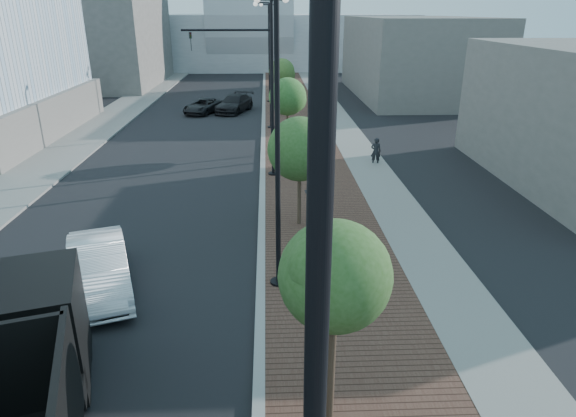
{
  "coord_description": "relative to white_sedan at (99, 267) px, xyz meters",
  "views": [
    {
      "loc": [
        0.3,
        -4.72,
        8.62
      ],
      "look_at": [
        1.0,
        12.0,
        2.0
      ],
      "focal_mm": 31.31,
      "sensor_mm": 36.0,
      "label": 1
    }
  ],
  "objects": [
    {
      "name": "dark_car_far",
      "position": [
        2.61,
        31.22,
        -0.07
      ],
      "size": [
        3.75,
        5.67,
        1.53
      ],
      "primitive_type": "imported",
      "rotation": [
        0.0,
        0.0,
        -0.34
      ],
      "color": "black",
      "rests_on": "ground"
    },
    {
      "name": "commercial_block_ne",
      "position": [
        21.25,
        40.01,
        3.17
      ],
      "size": [
        12.0,
        22.0,
        8.0
      ],
      "primitive_type": "cube",
      "color": "#645F5A",
      "rests_on": "ground"
    },
    {
      "name": "tree_3",
      "position": [
        6.9,
        29.03,
        2.94
      ],
      "size": [
        2.26,
        2.18,
        4.88
      ],
      "color": "#382619",
      "rests_on": "ground"
    },
    {
      "name": "commercial_block_nw",
      "position": [
        -14.75,
        50.01,
        4.17
      ],
      "size": [
        14.0,
        20.0,
        10.0
      ],
      "primitive_type": "cube",
      "color": "#5F5B56",
      "rests_on": "ground"
    },
    {
      "name": "streetlight_3",
      "position": [
        5.74,
        24.01,
        3.51
      ],
      "size": [
        1.44,
        0.56,
        9.21
      ],
      "color": "black",
      "rests_on": "ground"
    },
    {
      "name": "streetlight_1",
      "position": [
        5.74,
        0.01,
        3.51
      ],
      "size": [
        1.44,
        0.56,
        9.21
      ],
      "color": "black",
      "rests_on": "ground"
    },
    {
      "name": "utility_cover_1",
      "position": [
        7.65,
        -1.99,
        -0.7
      ],
      "size": [
        0.5,
        0.5,
        0.02
      ],
      "primitive_type": "cube",
      "color": "black",
      "rests_on": "sidewalk"
    },
    {
      "name": "traffic_mast",
      "position": [
        4.95,
        15.01,
        4.15
      ],
      "size": [
        5.09,
        0.2,
        8.0
      ],
      "color": "black",
      "rests_on": "ground"
    },
    {
      "name": "curb",
      "position": [
        5.25,
        30.01,
        -0.76
      ],
      "size": [
        0.3,
        140.0,
        0.14
      ],
      "primitive_type": "cube",
      "color": "gray",
      "rests_on": "ground"
    },
    {
      "name": "dark_car_mid",
      "position": [
        -0.2,
        30.73,
        -0.2
      ],
      "size": [
        3.59,
        5.04,
        1.28
      ],
      "primitive_type": "imported",
      "rotation": [
        0.0,
        0.0,
        -0.36
      ],
      "color": "black",
      "rests_on": "ground"
    },
    {
      "name": "white_sedan",
      "position": [
        0.0,
        0.0,
        0.0
      ],
      "size": [
        3.34,
        5.37,
        1.67
      ],
      "primitive_type": "imported",
      "rotation": [
        0.0,
        0.0,
        0.34
      ],
      "color": "white",
      "rests_on": "ground"
    },
    {
      "name": "tree_1",
      "position": [
        6.9,
        5.03,
        2.55
      ],
      "size": [
        2.63,
        2.62,
        4.7
      ],
      "color": "#382619",
      "rests_on": "ground"
    },
    {
      "name": "tree_0",
      "position": [
        6.9,
        -5.97,
        2.86
      ],
      "size": [
        2.35,
        2.29,
        4.86
      ],
      "color": "#382619",
      "rests_on": "ground"
    },
    {
      "name": "convention_center",
      "position": [
        3.25,
        75.01,
        5.17
      ],
      "size": [
        50.0,
        30.0,
        50.0
      ],
      "color": "#A0A4A9",
      "rests_on": "ground"
    },
    {
      "name": "utility_cover_2",
      "position": [
        7.65,
        9.01,
        -0.7
      ],
      "size": [
        0.5,
        0.5,
        0.02
      ],
      "primitive_type": "cube",
      "color": "black",
      "rests_on": "sidewalk"
    },
    {
      "name": "west_sidewalk",
      "position": [
        -7.75,
        30.01,
        -0.77
      ],
      "size": [
        4.0,
        140.0,
        0.12
      ],
      "primitive_type": "cube",
      "color": "slate",
      "rests_on": "ground"
    },
    {
      "name": "streetlight_2",
      "position": [
        5.85,
        12.01,
        3.99
      ],
      "size": [
        1.72,
        0.56,
        9.28
      ],
      "color": "black",
      "rests_on": "ground"
    },
    {
      "name": "streetlight_4",
      "position": [
        5.85,
        36.01,
        3.99
      ],
      "size": [
        1.72,
        0.56,
        9.28
      ],
      "color": "black",
      "rests_on": "ground"
    },
    {
      "name": "sidewalk",
      "position": [
        8.75,
        30.01,
        -0.77
      ],
      "size": [
        7.0,
        140.0,
        0.12
      ],
      "primitive_type": "cube",
      "color": "#4C2D23",
      "rests_on": "ground"
    },
    {
      "name": "tree_2",
      "position": [
        6.9,
        17.03,
        2.75
      ],
      "size": [
        2.39,
        2.35,
        4.77
      ],
      "color": "#382619",
      "rests_on": "ground"
    },
    {
      "name": "pedestrian",
      "position": [
        11.97,
        13.96,
        -0.01
      ],
      "size": [
        0.65,
        0.48,
        1.65
      ],
      "primitive_type": "imported",
      "rotation": [
        0.0,
        0.0,
        3.0
      ],
      "color": "black",
      "rests_on": "ground"
    },
    {
      "name": "concrete_strip",
      "position": [
        11.45,
        30.01,
        -0.77
      ],
      "size": [
        2.4,
        140.0,
        0.13
      ],
      "primitive_type": "cube",
      "color": "slate",
      "rests_on": "ground"
    }
  ]
}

